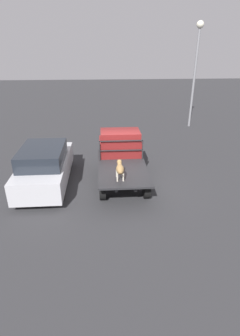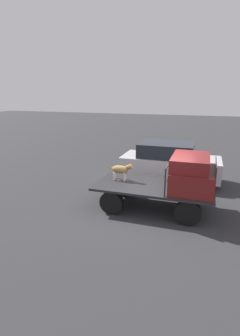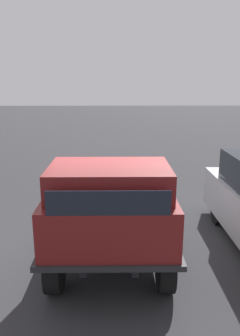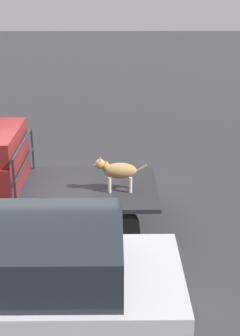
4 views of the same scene
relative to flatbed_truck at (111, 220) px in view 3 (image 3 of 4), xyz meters
name	(u,v)px [view 3 (image 3 of 4)]	position (x,y,z in m)	size (l,w,h in m)	color
ground_plane	(111,250)	(0.00, 0.00, -0.62)	(80.00, 80.00, 0.00)	#2D2D30
flatbed_truck	(111,220)	(0.00, 0.00, 0.00)	(4.01, 2.02, 0.86)	black
truck_cab	(110,206)	(1.24, 0.00, 0.77)	(1.37, 1.90, 1.13)	maroon
truck_headboard	(110,187)	(0.52, 0.00, 0.84)	(0.04, 1.90, 0.91)	#232326
dog	(120,171)	(-1.23, 0.18, 0.64)	(1.01, 0.29, 0.66)	beige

